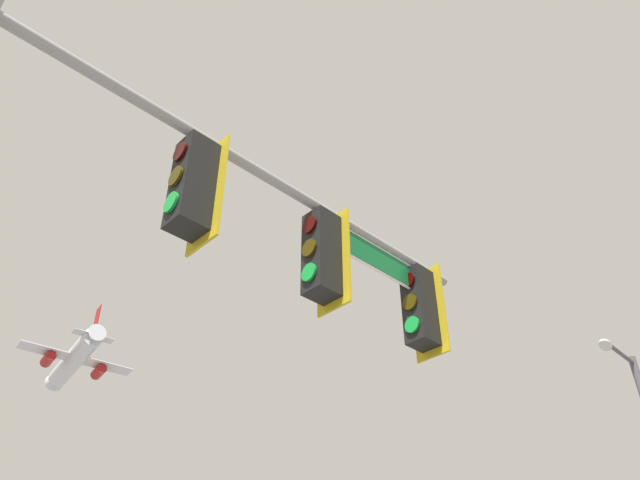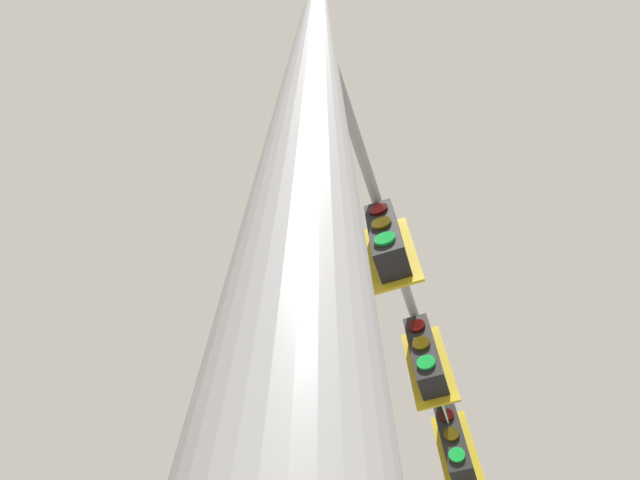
{
  "view_description": "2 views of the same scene",
  "coord_description": "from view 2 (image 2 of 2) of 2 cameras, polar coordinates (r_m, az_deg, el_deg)",
  "views": [
    {
      "loc": [
        -7.95,
        -11.49,
        1.89
      ],
      "look_at": [
        -1.39,
        -7.04,
        7.59
      ],
      "focal_mm": 35.0,
      "sensor_mm": 36.0,
      "label": 1
    },
    {
      "loc": [
        -7.52,
        -7.42,
        1.3
      ],
      "look_at": [
        -4.59,
        -7.05,
        6.36
      ],
      "focal_mm": 28.0,
      "sensor_mm": 36.0,
      "label": 2
    }
  ],
  "objects": [
    {
      "name": "signal_pole_near",
      "position": [
        4.44,
        8.52,
        -4.72
      ],
      "size": [
        6.48,
        1.68,
        7.22
      ],
      "color": "gray",
      "rests_on": "ground_plane"
    }
  ]
}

